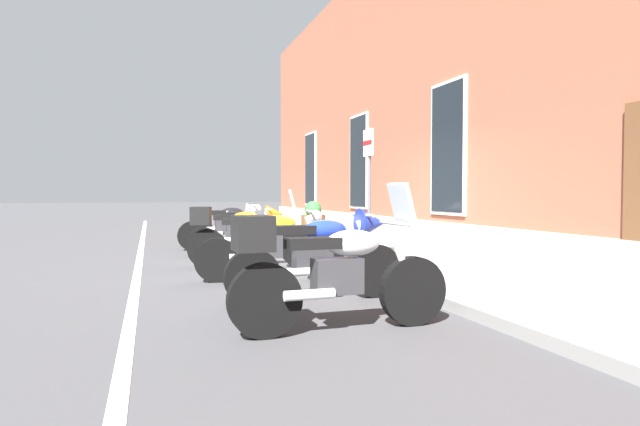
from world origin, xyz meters
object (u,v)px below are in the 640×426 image
(motorcycle_green_touring, at_px, (247,235))
(motorcycle_yellow_naked, at_px, (272,246))
(motorcycle_silver_touring, at_px, (331,270))
(barrel_planter, at_px, (313,223))
(motorcycle_orange_sport, at_px, (245,228))
(parking_sign, at_px, (369,174))
(motorcycle_black_naked, at_px, (229,227))
(motorcycle_blue_sport, at_px, (324,251))
(motorcycle_white_sport, at_px, (230,221))

(motorcycle_green_touring, bearing_deg, motorcycle_yellow_naked, 4.17)
(motorcycle_silver_touring, distance_m, barrel_planter, 8.50)
(motorcycle_orange_sport, bearing_deg, motorcycle_yellow_naked, -2.36)
(parking_sign, distance_m, barrel_planter, 4.44)
(motorcycle_black_naked, xyz_separation_m, motorcycle_silver_touring, (7.60, -0.13, 0.07))
(motorcycle_green_touring, xyz_separation_m, motorcycle_yellow_naked, (1.49, 0.11, -0.05))
(motorcycle_yellow_naked, distance_m, parking_sign, 2.30)
(parking_sign, xyz_separation_m, barrel_planter, (-4.31, 0.32, -1.04))
(motorcycle_black_naked, relative_size, motorcycle_blue_sport, 1.01)
(motorcycle_white_sport, relative_size, barrel_planter, 2.18)
(motorcycle_orange_sport, xyz_separation_m, motorcycle_yellow_naked, (3.07, -0.13, -0.06))
(motorcycle_orange_sport, height_order, motorcycle_blue_sport, motorcycle_blue_sport)
(motorcycle_black_naked, bearing_deg, parking_sign, 26.21)
(motorcycle_yellow_naked, relative_size, motorcycle_blue_sport, 0.99)
(motorcycle_green_touring, distance_m, parking_sign, 2.29)
(motorcycle_white_sport, distance_m, motorcycle_silver_touring, 9.02)
(motorcycle_white_sport, distance_m, motorcycle_yellow_naked, 6.01)
(motorcycle_black_naked, xyz_separation_m, motorcycle_orange_sport, (1.51, 0.11, 0.07))
(parking_sign, bearing_deg, motorcycle_white_sport, -162.82)
(motorcycle_orange_sport, xyz_separation_m, barrel_planter, (-2.10, 2.03, -0.03))
(motorcycle_white_sport, xyz_separation_m, motorcycle_yellow_naked, (6.00, -0.26, -0.06))
(motorcycle_white_sport, xyz_separation_m, motorcycle_blue_sport, (7.61, 0.00, 0.03))
(motorcycle_black_naked, height_order, motorcycle_green_touring, motorcycle_green_touring)
(motorcycle_orange_sport, xyz_separation_m, motorcycle_green_touring, (1.58, -0.24, -0.01))
(motorcycle_green_touring, xyz_separation_m, motorcycle_blue_sport, (3.10, 0.37, 0.03))
(motorcycle_yellow_naked, distance_m, motorcycle_silver_touring, 3.01)
(motorcycle_white_sport, relative_size, motorcycle_blue_sport, 0.95)
(parking_sign, bearing_deg, motorcycle_black_naked, -153.79)
(motorcycle_blue_sport, height_order, barrel_planter, motorcycle_blue_sport)
(motorcycle_blue_sport, xyz_separation_m, parking_sign, (-2.48, 1.58, 0.99))
(motorcycle_orange_sport, distance_m, motorcycle_yellow_naked, 3.08)
(motorcycle_orange_sport, distance_m, motorcycle_silver_touring, 6.09)
(motorcycle_black_naked, distance_m, motorcycle_silver_touring, 7.60)
(barrel_planter, bearing_deg, motorcycle_black_naked, -74.56)
(motorcycle_white_sport, height_order, parking_sign, parking_sign)
(motorcycle_blue_sport, bearing_deg, motorcycle_orange_sport, -178.37)
(motorcycle_green_touring, relative_size, motorcycle_silver_touring, 1.04)
(motorcycle_blue_sport, bearing_deg, motorcycle_white_sport, -179.97)
(motorcycle_blue_sport, distance_m, barrel_planter, 7.05)
(motorcycle_green_touring, bearing_deg, motorcycle_silver_touring, -0.13)
(motorcycle_orange_sport, bearing_deg, motorcycle_silver_touring, -2.31)
(motorcycle_yellow_naked, distance_m, motorcycle_blue_sport, 1.64)
(motorcycle_orange_sport, relative_size, motorcycle_blue_sport, 0.96)
(motorcycle_green_touring, bearing_deg, motorcycle_orange_sport, 171.52)
(motorcycle_white_sport, xyz_separation_m, barrel_planter, (0.83, 1.90, -0.03))
(motorcycle_yellow_naked, bearing_deg, motorcycle_white_sport, 177.56)
(barrel_planter, bearing_deg, parking_sign, -4.19)
(motorcycle_blue_sport, bearing_deg, motorcycle_yellow_naked, -170.84)
(motorcycle_yellow_naked, height_order, barrel_planter, barrel_planter)
(motorcycle_orange_sport, height_order, motorcycle_yellow_naked, motorcycle_orange_sport)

